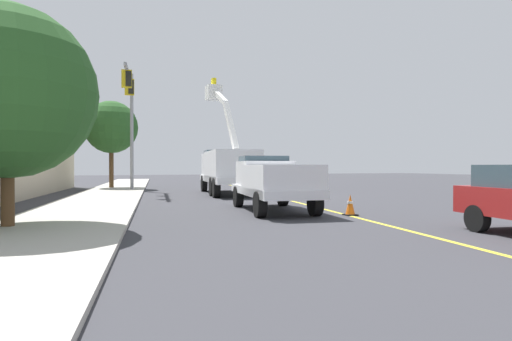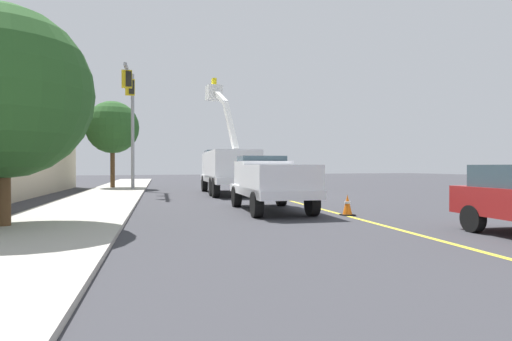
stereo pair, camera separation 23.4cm
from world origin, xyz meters
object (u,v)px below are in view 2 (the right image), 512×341
object	(u,v)px
service_pickup_truck	(271,181)
traffic_cone_mid_rear	(250,184)
traffic_cone_leading	(347,205)
traffic_cone_mid_front	(283,191)
passing_minivan	(270,175)
traffic_signal_mast	(131,107)
utility_bucket_truck	(228,167)

from	to	relation	value
service_pickup_truck	traffic_cone_mid_rear	bearing A→B (deg)	-16.66
traffic_cone_leading	traffic_cone_mid_rear	bearing A→B (deg)	-7.64
traffic_cone_mid_front	traffic_cone_mid_rear	world-z (taller)	traffic_cone_mid_rear
passing_minivan	traffic_cone_mid_rear	bearing A→B (deg)	139.77
passing_minivan	traffic_cone_mid_front	bearing A→B (deg)	160.56
passing_minivan	traffic_cone_mid_rear	xyz separation A→B (m)	(-3.46, 2.92, -0.55)
traffic_cone_mid_rear	traffic_signal_mast	world-z (taller)	traffic_signal_mast
passing_minivan	traffic_cone_mid_front	world-z (taller)	passing_minivan
traffic_signal_mast	traffic_cone_mid_rear	bearing A→B (deg)	-91.41
service_pickup_truck	traffic_cone_mid_front	size ratio (longest dim) A/B	7.53
service_pickup_truck	traffic_cone_leading	distance (m)	2.98
service_pickup_truck	traffic_cone_mid_rear	xyz separation A→B (m)	(13.14, -3.93, -0.70)
traffic_cone_mid_front	utility_bucket_truck	bearing A→B (deg)	16.43
utility_bucket_truck	traffic_signal_mast	size ratio (longest dim) A/B	1.08
traffic_cone_mid_rear	traffic_signal_mast	size ratio (longest dim) A/B	0.11
utility_bucket_truck	service_pickup_truck	distance (m)	10.04
passing_minivan	traffic_cone_leading	distance (m)	19.44
utility_bucket_truck	service_pickup_truck	bearing A→B (deg)	172.19
utility_bucket_truck	traffic_cone_mid_rear	size ratio (longest dim) A/B	9.86
passing_minivan	traffic_cone_leading	bearing A→B (deg)	165.15
traffic_cone_mid_rear	traffic_cone_mid_front	bearing A→B (deg)	171.94
service_pickup_truck	traffic_cone_leading	size ratio (longest dim) A/B	8.29
passing_minivan	service_pickup_truck	bearing A→B (deg)	157.56
passing_minivan	traffic_signal_mast	size ratio (longest dim) A/B	0.64
passing_minivan	utility_bucket_truck	bearing A→B (deg)	140.50
traffic_cone_mid_front	passing_minivan	bearing A→B (deg)	-19.44
service_pickup_truck	traffic_signal_mast	xyz separation A→B (m)	(13.33, 3.94, 4.23)
traffic_cone_leading	traffic_signal_mast	size ratio (longest dim) A/B	0.09
service_pickup_truck	traffic_cone_mid_rear	distance (m)	13.73
service_pickup_truck	traffic_cone_mid_front	world-z (taller)	service_pickup_truck
traffic_signal_mast	traffic_cone_leading	bearing A→B (deg)	-159.45
traffic_cone_leading	utility_bucket_truck	bearing A→B (deg)	2.43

